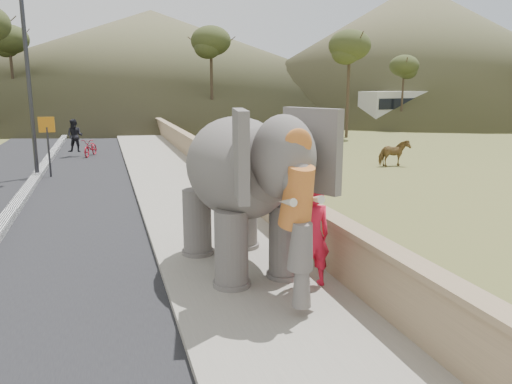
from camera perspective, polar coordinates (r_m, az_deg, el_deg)
ground at (r=6.63m, az=7.61°, el=-20.93°), size 160.00×160.00×0.00m
road at (r=15.66m, az=-26.10°, el=-2.40°), size 7.00×120.00×0.03m
median at (r=15.64m, az=-26.13°, el=-2.06°), size 0.35×120.00×0.22m
walkway at (r=15.61m, az=-7.74°, el=-1.07°), size 3.00×120.00×0.15m
parapet at (r=15.85m, az=-1.90°, el=0.99°), size 0.30×120.00×1.10m
lamppost at (r=21.34m, az=-23.96°, el=14.51°), size 1.76×0.36×8.00m
signboard at (r=21.31m, az=-22.72°, el=5.89°), size 0.60×0.08×2.40m
cow at (r=23.45m, az=15.49°, el=4.29°), size 1.44×0.72×1.19m
distant_car at (r=45.48m, az=13.09°, el=8.15°), size 4.30×1.89×1.44m
bus_white at (r=47.22m, az=17.85°, el=9.03°), size 11.25×4.17×3.10m
bus_orange at (r=51.94m, az=25.14°, el=8.70°), size 11.01×2.54×3.10m
hill_right at (r=68.88m, az=17.55°, el=15.21°), size 56.00×56.00×16.00m
hill_far at (r=75.46m, az=-11.73°, el=14.43°), size 80.00×80.00×14.00m
elephant_and_man at (r=9.50m, az=-1.94°, el=0.31°), size 2.65×4.44×3.04m
motorcyclist at (r=27.13m, az=-19.15°, el=5.42°), size 1.75×1.84×1.94m
trees at (r=34.61m, az=-12.47°, el=12.66°), size 47.27×44.32×9.39m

